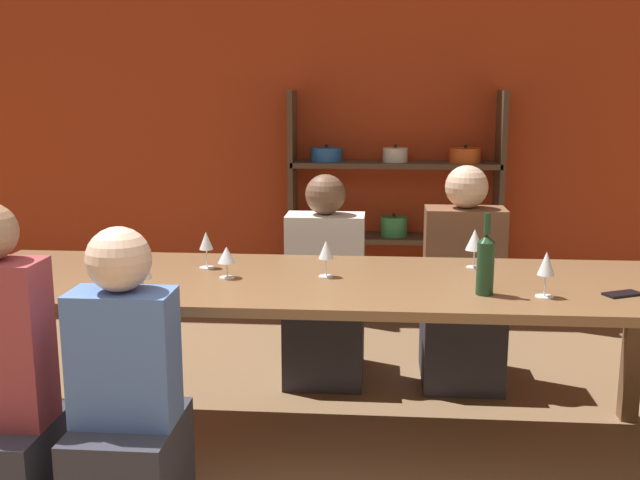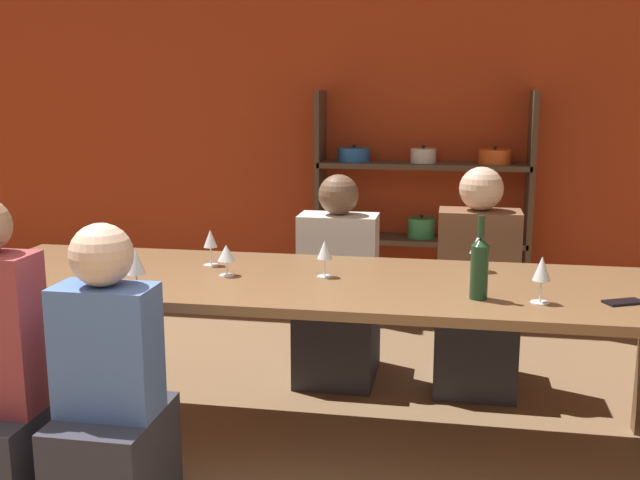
{
  "view_description": "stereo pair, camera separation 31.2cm",
  "coord_description": "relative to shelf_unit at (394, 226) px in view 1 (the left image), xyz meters",
  "views": [
    {
      "loc": [
        0.43,
        -1.55,
        1.57
      ],
      "look_at": [
        0.17,
        1.66,
        0.92
      ],
      "focal_mm": 42.0,
      "sensor_mm": 36.0,
      "label": 1
    },
    {
      "loc": [
        0.74,
        -1.51,
        1.57
      ],
      "look_at": [
        0.17,
        1.66,
        0.92
      ],
      "focal_mm": 42.0,
      "sensor_mm": 36.0,
      "label": 2
    }
  ],
  "objects": [
    {
      "name": "wall_back_red",
      "position": [
        -0.54,
        0.2,
        0.73
      ],
      "size": [
        8.8,
        0.06,
        2.7
      ],
      "color": "#B23819",
      "rests_on": "ground_plane"
    },
    {
      "name": "wine_glass_red_f",
      "position": [
        -0.89,
        -1.91,
        0.26
      ],
      "size": [
        0.07,
        0.07,
        0.17
      ],
      "color": "white",
      "rests_on": "dining_table"
    },
    {
      "name": "person_near_b",
      "position": [
        -0.96,
        -2.84,
        -0.19
      ],
      "size": [
        0.35,
        0.43,
        1.13
      ],
      "color": "#2D2D38",
      "rests_on": "ground_plane"
    },
    {
      "name": "wine_glass_red_d",
      "position": [
        0.55,
        -2.28,
        0.27
      ],
      "size": [
        0.07,
        0.07,
        0.18
      ],
      "color": "white",
      "rests_on": "dining_table"
    },
    {
      "name": "wine_glass_empty_a",
      "position": [
        -0.76,
        -2.08,
        0.24
      ],
      "size": [
        0.08,
        0.08,
        0.14
      ],
      "color": "white",
      "rests_on": "dining_table"
    },
    {
      "name": "person_far_a",
      "position": [
        0.35,
        -1.25,
        -0.19
      ],
      "size": [
        0.42,
        0.52,
        1.18
      ],
      "rotation": [
        0.0,
        0.0,
        3.14
      ],
      "color": "#2D2D38",
      "rests_on": "ground_plane"
    },
    {
      "name": "person_far_b",
      "position": [
        -0.39,
        -1.25,
        -0.21
      ],
      "size": [
        0.42,
        0.52,
        1.13
      ],
      "rotation": [
        0.0,
        0.0,
        3.14
      ],
      "color": "#2D2D38",
      "rests_on": "ground_plane"
    },
    {
      "name": "person_near_a",
      "position": [
        -1.42,
        -2.8,
        -0.17
      ],
      "size": [
        0.34,
        0.43,
        1.2
      ],
      "color": "#2D2D38",
      "rests_on": "ground_plane"
    },
    {
      "name": "wine_glass_red_e",
      "position": [
        -1.0,
        -2.47,
        0.28
      ],
      "size": [
        0.08,
        0.08,
        0.19
      ],
      "color": "white",
      "rests_on": "dining_table"
    },
    {
      "name": "wine_bottle_dark",
      "position": [
        0.32,
        -2.26,
        0.27
      ],
      "size": [
        0.07,
        0.07,
        0.33
      ],
      "color": "#19381E",
      "rests_on": "dining_table"
    },
    {
      "name": "shelf_unit",
      "position": [
        0.0,
        0.0,
        0.0
      ],
      "size": [
        1.46,
        0.3,
        1.56
      ],
      "color": "#4C3828",
      "rests_on": "ground_plane"
    },
    {
      "name": "cell_phone",
      "position": [
        0.86,
        -2.23,
        0.15
      ],
      "size": [
        0.17,
        0.13,
        0.01
      ],
      "color": "black",
      "rests_on": "dining_table"
    },
    {
      "name": "dining_table",
      "position": [
        -0.36,
        -2.07,
        0.07
      ],
      "size": [
        3.1,
        0.92,
        0.77
      ],
      "color": "brown",
      "rests_on": "ground_plane"
    },
    {
      "name": "wine_glass_red_c",
      "position": [
        0.33,
        -1.81,
        0.27
      ],
      "size": [
        0.08,
        0.08,
        0.18
      ],
      "color": "white",
      "rests_on": "dining_table"
    },
    {
      "name": "wine_glass_red_b",
      "position": [
        -0.33,
        -2.03,
        0.26
      ],
      "size": [
        0.07,
        0.07,
        0.16
      ],
      "color": "white",
      "rests_on": "dining_table"
    }
  ]
}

